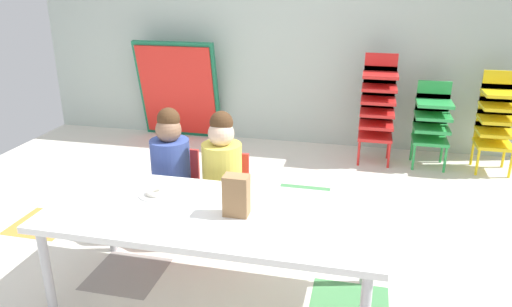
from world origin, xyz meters
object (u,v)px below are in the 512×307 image
kid_chair_red_stack (378,104)px  paper_plate_near_edge (155,195)px  seated_child_middle_seat (222,166)px  folded_activity_table (178,91)px  kid_chair_yellow_stack (497,117)px  craft_table (213,218)px  kid_chair_green_stack (432,119)px  paper_bag_brown (236,195)px  seated_child_near_camera (171,162)px  donut_powdered_on_plate (155,192)px

kid_chair_red_stack → paper_plate_near_edge: size_ratio=5.78×
seated_child_middle_seat → folded_activity_table: (-1.13, 2.06, -0.02)m
seated_child_middle_seat → kid_chair_yellow_stack: 2.75m
craft_table → kid_chair_yellow_stack: size_ratio=1.95×
kid_chair_green_stack → paper_plate_near_edge: size_ratio=4.44×
paper_plate_near_edge → folded_activity_table: bearing=109.0°
paper_bag_brown → seated_child_middle_seat: bearing=113.1°
kid_chair_green_stack → paper_plate_near_edge: (-1.74, -2.33, 0.10)m
kid_chair_red_stack → folded_activity_table: 2.14m
craft_table → kid_chair_red_stack: 2.58m
kid_chair_yellow_stack → folded_activity_table: bearing=175.6°
kid_chair_green_stack → kid_chair_yellow_stack: 0.56m
seated_child_near_camera → donut_powdered_on_plate: seated_child_near_camera is taller
folded_activity_table → kid_chair_red_stack: bearing=-6.6°
folded_activity_table → donut_powdered_on_plate: 2.72m
seated_child_middle_seat → kid_chair_green_stack: 2.36m
paper_plate_near_edge → paper_bag_brown: bearing=-13.0°
kid_chair_yellow_stack → paper_plate_near_edge: 3.27m
folded_activity_table → donut_powdered_on_plate: bearing=-71.0°
seated_child_near_camera → donut_powdered_on_plate: (0.11, -0.51, 0.02)m
kid_chair_red_stack → folded_activity_table: size_ratio=0.96×
seated_child_middle_seat → kid_chair_green_stack: size_ratio=1.15×
kid_chair_red_stack → kid_chair_yellow_stack: 1.06m
seated_child_middle_seat → donut_powdered_on_plate: 0.57m
folded_activity_table → kid_chair_green_stack: bearing=-5.4°
kid_chair_red_stack → donut_powdered_on_plate: size_ratio=9.83×
craft_table → kid_chair_yellow_stack: 3.10m
kid_chair_green_stack → paper_bag_brown: 2.75m
kid_chair_green_stack → donut_powdered_on_plate: 2.91m
kid_chair_red_stack → kid_chair_green_stack: bearing=-0.1°
seated_child_middle_seat → kid_chair_red_stack: bearing=61.3°
donut_powdered_on_plate → kid_chair_red_stack: bearing=62.0°
seated_child_middle_seat → paper_plate_near_edge: size_ratio=5.10×
seated_child_near_camera → folded_activity_table: bearing=110.5°
folded_activity_table → seated_child_near_camera: bearing=-69.5°
seated_child_near_camera → kid_chair_yellow_stack: size_ratio=1.00×
paper_bag_brown → seated_child_near_camera: bearing=134.9°
seated_child_near_camera → seated_child_middle_seat: 0.36m
folded_activity_table → paper_bag_brown: bearing=-62.6°
paper_plate_near_edge → donut_powdered_on_plate: (0.00, 0.00, 0.02)m
craft_table → folded_activity_table: folded_activity_table is taller
craft_table → seated_child_middle_seat: bearing=102.3°
craft_table → paper_plate_near_edge: size_ratio=9.95×
seated_child_near_camera → kid_chair_red_stack: 2.27m
seated_child_near_camera → paper_bag_brown: bearing=-45.1°
kid_chair_red_stack → kid_chair_green_stack: (0.50, -0.00, -0.12)m
kid_chair_yellow_stack → paper_bag_brown: kid_chair_yellow_stack is taller
kid_chair_yellow_stack → kid_chair_red_stack: bearing=180.0°
kid_chair_red_stack → kid_chair_green_stack: size_ratio=1.30×
craft_table → paper_plate_near_edge: 0.40m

